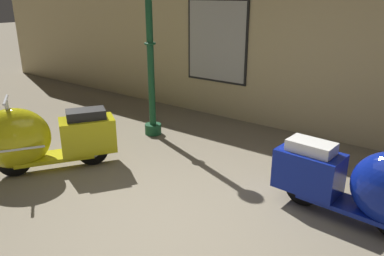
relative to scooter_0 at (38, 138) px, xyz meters
The scene contains 5 objects.
ground_plane 2.35m from the scooter_0, ahead, with size 60.00×60.00×0.00m, color gray.
showroom_back_wall 4.55m from the scooter_0, 57.95° to the left, with size 18.00×0.24×3.81m.
scooter_0 is the anchor object (origin of this frame).
scooter_1 4.04m from the scooter_0, 18.61° to the left, with size 1.71×0.60×1.03m.
lamppost 2.29m from the scooter_0, 83.99° to the left, with size 0.28×0.28×2.93m.
Camera 1 is at (2.17, -2.48, 2.31)m, focal length 35.35 mm.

